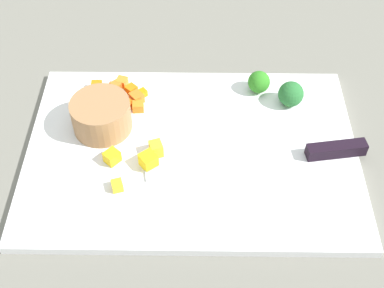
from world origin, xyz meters
name	(u,v)px	position (x,y,z in m)	size (l,w,h in m)	color
ground_plane	(192,155)	(0.00, 0.00, 0.00)	(4.00, 4.00, 0.00)	slate
cutting_board	(192,152)	(0.00, 0.00, 0.01)	(0.44, 0.31, 0.01)	white
prep_bowl	(101,115)	(0.12, -0.04, 0.03)	(0.08, 0.08, 0.05)	#996E47
chef_knife	(298,155)	(-0.14, 0.01, 0.02)	(0.29, 0.07, 0.02)	silver
carrot_dice_0	(97,87)	(0.14, -0.11, 0.02)	(0.02, 0.02, 0.01)	orange
carrot_dice_1	(129,104)	(0.09, -0.08, 0.02)	(0.01, 0.01, 0.01)	orange
carrot_dice_2	(97,94)	(0.14, -0.10, 0.02)	(0.01, 0.01, 0.01)	orange
carrot_dice_3	(112,96)	(0.12, -0.10, 0.02)	(0.01, 0.01, 0.01)	orange
carrot_dice_4	(143,93)	(0.07, -0.10, 0.02)	(0.01, 0.01, 0.01)	orange
carrot_dice_5	(105,92)	(0.13, -0.10, 0.02)	(0.01, 0.01, 0.01)	orange
carrot_dice_6	(88,95)	(0.15, -0.10, 0.02)	(0.01, 0.01, 0.01)	orange
carrot_dice_7	(137,98)	(0.08, -0.09, 0.02)	(0.02, 0.02, 0.01)	orange
carrot_dice_8	(138,107)	(0.08, -0.07, 0.02)	(0.01, 0.02, 0.01)	orange
carrot_dice_9	(116,87)	(0.11, -0.11, 0.02)	(0.01, 0.01, 0.02)	orange
carrot_dice_10	(120,93)	(0.11, -0.10, 0.02)	(0.01, 0.01, 0.01)	orange
carrot_dice_11	(131,90)	(0.09, -0.11, 0.02)	(0.01, 0.01, 0.02)	orange
carrot_dice_12	(122,83)	(0.11, -0.12, 0.02)	(0.01, 0.02, 0.02)	orange
pepper_dice_0	(148,160)	(0.06, 0.03, 0.02)	(0.02, 0.02, 0.02)	yellow
pepper_dice_1	(117,186)	(0.09, 0.07, 0.02)	(0.01, 0.02, 0.01)	yellow
pepper_dice_2	(112,157)	(0.10, 0.02, 0.02)	(0.02, 0.02, 0.02)	yellow
pepper_dice_3	(156,149)	(0.05, 0.01, 0.02)	(0.02, 0.02, 0.02)	yellow
broccoli_floret_0	(259,82)	(-0.10, -0.12, 0.03)	(0.03, 0.03, 0.03)	#8BBA67
broccoli_floret_1	(291,94)	(-0.14, -0.09, 0.03)	(0.04, 0.04, 0.04)	#87C458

